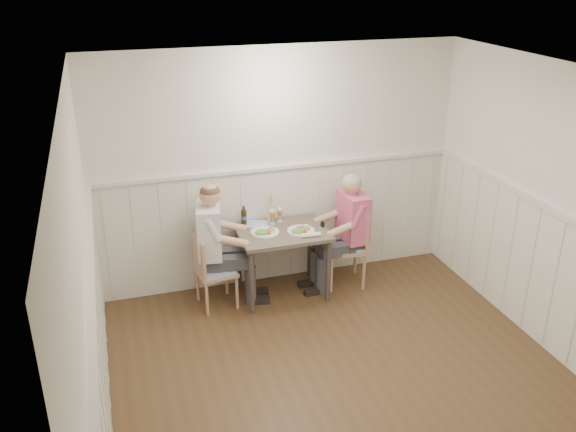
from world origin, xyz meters
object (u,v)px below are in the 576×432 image
at_px(chair_left, 211,269).
at_px(man_in_pink, 349,239).
at_px(beer_bottle, 244,216).
at_px(grass_vase, 269,209).
at_px(dining_table, 282,239).
at_px(chair_right, 350,243).
at_px(diner_cream, 214,254).

relative_size(chair_left, man_in_pink, 0.61).
xyz_separation_m(beer_bottle, grass_vase, (0.27, -0.03, 0.06)).
height_order(dining_table, beer_bottle, beer_bottle).
xyz_separation_m(chair_left, man_in_pink, (1.53, 0.02, 0.12)).
height_order(chair_right, beer_bottle, beer_bottle).
xyz_separation_m(chair_left, diner_cream, (0.05, 0.07, 0.13)).
height_order(man_in_pink, grass_vase, man_in_pink).
bearing_deg(dining_table, beer_bottle, 142.12).
height_order(diner_cream, beer_bottle, diner_cream).
xyz_separation_m(chair_left, beer_bottle, (0.43, 0.29, 0.41)).
distance_m(chair_right, diner_cream, 1.50).
bearing_deg(grass_vase, chair_left, -159.15).
bearing_deg(chair_left, chair_right, 1.49).
height_order(chair_right, grass_vase, grass_vase).
distance_m(dining_table, man_in_pink, 0.76).
distance_m(dining_table, beer_bottle, 0.48).
bearing_deg(beer_bottle, grass_vase, -5.39).
bearing_deg(beer_bottle, chair_right, -12.62).
bearing_deg(chair_right, chair_left, -178.51).
bearing_deg(beer_bottle, diner_cream, -149.24).
relative_size(chair_left, grass_vase, 2.26).
bearing_deg(diner_cream, man_in_pink, -1.98).
xyz_separation_m(dining_table, man_in_pink, (0.76, -0.00, -0.10)).
distance_m(man_in_pink, grass_vase, 0.94).
relative_size(dining_table, diner_cream, 0.69).
bearing_deg(dining_table, diner_cream, 176.30).
bearing_deg(chair_right, man_in_pink, -136.87).
bearing_deg(grass_vase, beer_bottle, 174.61).
xyz_separation_m(dining_table, chair_left, (-0.77, -0.02, -0.21)).
bearing_deg(diner_cream, beer_bottle, 30.76).
height_order(chair_left, beer_bottle, beer_bottle).
relative_size(man_in_pink, beer_bottle, 6.11).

